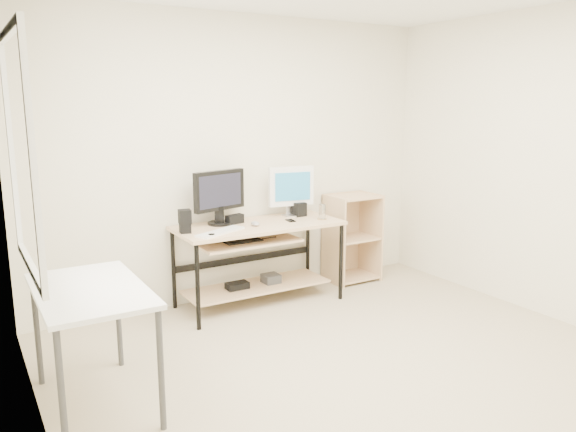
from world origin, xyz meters
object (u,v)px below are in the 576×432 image
(audio_controller, at_px, (219,216))
(black_monitor, at_px, (219,194))
(desk, at_px, (256,247))
(side_table, at_px, (91,301))
(white_imac, at_px, (291,188))
(shelf_unit, at_px, (350,237))

(audio_controller, bearing_deg, black_monitor, 68.31)
(desk, relative_size, audio_controller, 8.98)
(side_table, distance_m, white_imac, 2.46)
(black_monitor, distance_m, audio_controller, 0.19)
(black_monitor, distance_m, white_imac, 0.74)
(audio_controller, bearing_deg, desk, -1.74)
(desk, distance_m, side_table, 1.97)
(black_monitor, height_order, white_imac, black_monitor)
(shelf_unit, xyz_separation_m, black_monitor, (-1.46, -0.01, 0.57))
(black_monitor, bearing_deg, shelf_unit, -14.43)
(shelf_unit, bearing_deg, black_monitor, -179.56)
(audio_controller, bearing_deg, white_imac, 24.15)
(side_table, relative_size, shelf_unit, 1.11)
(shelf_unit, height_order, audio_controller, audio_controller)
(desk, bearing_deg, white_imac, 17.53)
(black_monitor, height_order, audio_controller, black_monitor)
(side_table, height_order, audio_controller, audio_controller)
(side_table, height_order, shelf_unit, shelf_unit)
(desk, distance_m, black_monitor, 0.58)
(side_table, distance_m, black_monitor, 1.86)
(black_monitor, bearing_deg, audio_controller, -150.19)
(shelf_unit, relative_size, white_imac, 1.89)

